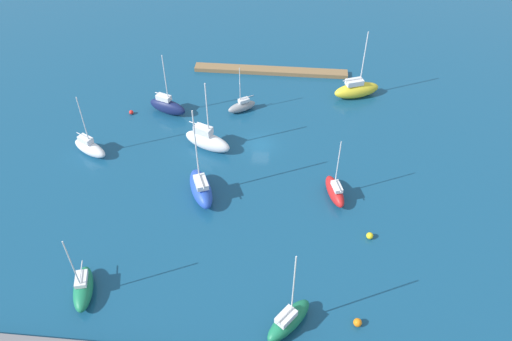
{
  "coord_description": "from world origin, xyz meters",
  "views": [
    {
      "loc": [
        -4.46,
        55.5,
        46.87
      ],
      "look_at": [
        0.0,
        7.14,
        1.5
      ],
      "focal_mm": 34.99,
      "sensor_mm": 36.0,
      "label": 1
    }
  ],
  "objects": [
    {
      "name": "sailboat_red_by_breakwater",
      "position": [
        -10.44,
        9.64,
        1.11
      ],
      "size": [
        3.26,
        5.83,
        9.11
      ],
      "rotation": [
        0.0,
        0.0,
        5.01
      ],
      "color": "red",
      "rests_on": "water"
    },
    {
      "name": "water",
      "position": [
        0.0,
        0.0,
        0.0
      ],
      "size": [
        160.0,
        160.0,
        0.0
      ],
      "primitive_type": "plane",
      "color": "navy",
      "rests_on": "ground"
    },
    {
      "name": "sailboat_white_lone_north",
      "position": [
        7.53,
        1.46,
        1.48
      ],
      "size": [
        7.5,
        4.82,
        11.17
      ],
      "rotation": [
        0.0,
        0.0,
        2.75
      ],
      "color": "white",
      "rests_on": "water"
    },
    {
      "name": "sailboat_green_west_end",
      "position": [
        -5.31,
        28.66,
        1.13
      ],
      "size": [
        5.4,
        6.19,
        11.34
      ],
      "rotation": [
        0.0,
        0.0,
        4.06
      ],
      "color": "#19724C",
      "rests_on": "water"
    },
    {
      "name": "sailboat_white_off_beacon",
      "position": [
        23.94,
        4.14,
        1.14
      ],
      "size": [
        5.94,
        4.38,
        9.79
      ],
      "rotation": [
        0.0,
        0.0,
        2.65
      ],
      "color": "white",
      "rests_on": "water"
    },
    {
      "name": "pier_dock",
      "position": [
        -0.1,
        -19.72,
        0.35
      ],
      "size": [
        26.58,
        2.05,
        0.7
      ],
      "primitive_type": "cube",
      "color": "olive",
      "rests_on": "ground"
    },
    {
      "name": "sailboat_navy_east_end",
      "position": [
        15.12,
        -6.46,
        1.31
      ],
      "size": [
        6.53,
        3.89,
        10.26
      ],
      "rotation": [
        0.0,
        0.0,
        2.8
      ],
      "color": "#141E4C",
      "rests_on": "water"
    },
    {
      "name": "mooring_buoy_red",
      "position": [
        20.78,
        -5.6,
        0.34
      ],
      "size": [
        0.68,
        0.68,
        0.68
      ],
      "primitive_type": "sphere",
      "color": "red",
      "rests_on": "water"
    },
    {
      "name": "sailboat_green_far_south",
      "position": [
        16.9,
        26.79,
        0.99
      ],
      "size": [
        3.37,
        6.1,
        9.3
      ],
      "rotation": [
        0.0,
        0.0,
        1.81
      ],
      "color": "#19724C",
      "rests_on": "water"
    },
    {
      "name": "sailboat_gray_outer_mooring",
      "position": [
        3.62,
        -8.05,
        0.9
      ],
      "size": [
        4.7,
        3.8,
        7.86
      ],
      "rotation": [
        0.0,
        0.0,
        0.58
      ],
      "color": "gray",
      "rests_on": "water"
    },
    {
      "name": "sailboat_yellow_near_pier",
      "position": [
        -14.44,
        -13.64,
        1.38
      ],
      "size": [
        7.97,
        4.95,
        11.47
      ],
      "rotation": [
        0.0,
        0.0,
        3.5
      ],
      "color": "yellow",
      "rests_on": "water"
    },
    {
      "name": "mooring_buoy_orange",
      "position": [
        -12.42,
        27.89,
        0.45
      ],
      "size": [
        0.89,
        0.89,
        0.89
      ],
      "primitive_type": "sphere",
      "color": "orange",
      "rests_on": "water"
    },
    {
      "name": "mooring_buoy_yellow",
      "position": [
        -14.53,
        16.15,
        0.42
      ],
      "size": [
        0.84,
        0.84,
        0.84
      ],
      "primitive_type": "sphere",
      "color": "yellow",
      "rests_on": "water"
    },
    {
      "name": "sailboat_blue_far_north",
      "position": [
        6.77,
        11.03,
        1.45
      ],
      "size": [
        5.07,
        7.47,
        13.44
      ],
      "rotation": [
        0.0,
        0.0,
        5.12
      ],
      "color": "#2347B2",
      "rests_on": "water"
    }
  ]
}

